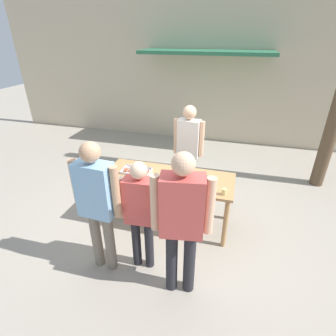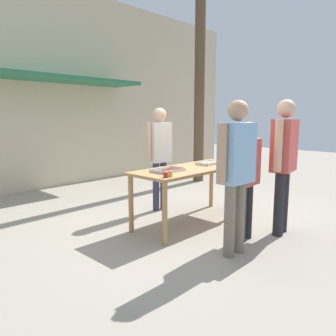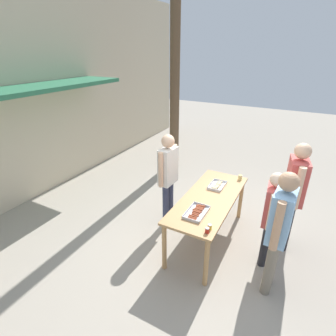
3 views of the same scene
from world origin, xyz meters
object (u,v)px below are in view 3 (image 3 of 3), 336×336
(food_tray_buns, at_px, (217,186))
(condiment_jar_ketchup, at_px, (210,227))
(beer_cup, at_px, (240,177))
(condiment_jar_mustard, at_px, (207,230))
(food_tray_sausages, at_px, (197,212))
(person_server_behind_table, at_px, (168,172))
(utility_pole, at_px, (175,46))
(person_customer_holding_hotdog, at_px, (280,225))
(person_customer_waiting_in_line, at_px, (271,212))
(person_customer_with_cup, at_px, (294,189))

(food_tray_buns, relative_size, condiment_jar_ketchup, 5.06)
(beer_cup, bearing_deg, condiment_jar_mustard, -179.78)
(food_tray_buns, height_order, condiment_jar_mustard, condiment_jar_mustard)
(food_tray_sausages, height_order, person_server_behind_table, person_server_behind_table)
(condiment_jar_ketchup, height_order, utility_pole, utility_pole)
(condiment_jar_mustard, bearing_deg, person_customer_holding_hotdog, -69.55)
(person_customer_holding_hotdog, bearing_deg, person_server_behind_table, -106.38)
(beer_cup, relative_size, utility_pole, 0.01)
(food_tray_buns, bearing_deg, food_tray_sausages, 179.83)
(beer_cup, bearing_deg, person_customer_holding_hotdog, -149.70)
(food_tray_buns, distance_m, person_customer_waiting_in_line, 1.09)
(food_tray_sausages, height_order, condiment_jar_mustard, condiment_jar_mustard)
(food_tray_sausages, xyz_separation_m, beer_cup, (1.39, -0.29, 0.03))
(person_customer_holding_hotdog, bearing_deg, person_customer_waiting_in_line, -159.60)
(person_server_behind_table, height_order, person_customer_holding_hotdog, person_customer_holding_hotdog)
(condiment_jar_ketchup, bearing_deg, food_tray_buns, 13.99)
(person_customer_waiting_in_line, bearing_deg, person_customer_holding_hotdog, 12.64)
(food_tray_sausages, bearing_deg, condiment_jar_ketchup, -131.96)
(food_tray_buns, height_order, condiment_jar_ketchup, condiment_jar_ketchup)
(person_server_behind_table, bearing_deg, food_tray_buns, -68.34)
(person_server_behind_table, distance_m, utility_pole, 3.46)
(condiment_jar_mustard, height_order, person_server_behind_table, person_server_behind_table)
(food_tray_buns, relative_size, condiment_jar_mustard, 5.06)
(beer_cup, xyz_separation_m, person_server_behind_table, (-0.73, 1.13, 0.16))
(condiment_jar_ketchup, xyz_separation_m, person_server_behind_table, (0.93, 1.14, 0.17))
(food_tray_buns, xyz_separation_m, person_customer_waiting_in_line, (-0.48, -0.97, 0.05))
(condiment_jar_mustard, height_order, condiment_jar_ketchup, same)
(food_tray_sausages, distance_m, utility_pole, 4.39)
(beer_cup, bearing_deg, condiment_jar_ketchup, -179.61)
(food_tray_sausages, bearing_deg, beer_cup, -11.78)
(person_server_behind_table, height_order, person_customer_with_cup, person_customer_with_cup)
(food_tray_buns, relative_size, person_server_behind_table, 0.22)
(condiment_jar_ketchup, bearing_deg, food_tray_sausages, 48.04)
(condiment_jar_ketchup, relative_size, utility_pole, 0.01)
(person_customer_waiting_in_line, distance_m, utility_pole, 4.61)
(condiment_jar_mustard, relative_size, condiment_jar_ketchup, 1.00)
(condiment_jar_mustard, bearing_deg, beer_cup, 0.22)
(person_server_behind_table, xyz_separation_m, person_customer_holding_hotdog, (-0.70, -1.96, 0.01))
(person_server_behind_table, relative_size, utility_pole, 0.29)
(condiment_jar_ketchup, bearing_deg, beer_cup, 0.39)
(utility_pole, bearing_deg, condiment_jar_ketchup, -146.36)
(food_tray_sausages, xyz_separation_m, condiment_jar_ketchup, (-0.27, -0.30, 0.02))
(beer_cup, relative_size, person_customer_holding_hotdog, 0.05)
(food_tray_sausages, xyz_separation_m, person_customer_holding_hotdog, (-0.04, -1.13, 0.20))
(food_tray_buns, bearing_deg, person_customer_waiting_in_line, -116.32)
(beer_cup, height_order, utility_pole, utility_pole)
(condiment_jar_mustard, height_order, person_customer_waiting_in_line, person_customer_waiting_in_line)
(condiment_jar_ketchup, xyz_separation_m, person_customer_waiting_in_line, (0.71, -0.68, 0.03))
(food_tray_buns, xyz_separation_m, utility_pole, (2.26, 2.00, 2.25))
(condiment_jar_ketchup, height_order, person_customer_with_cup, person_customer_with_cup)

